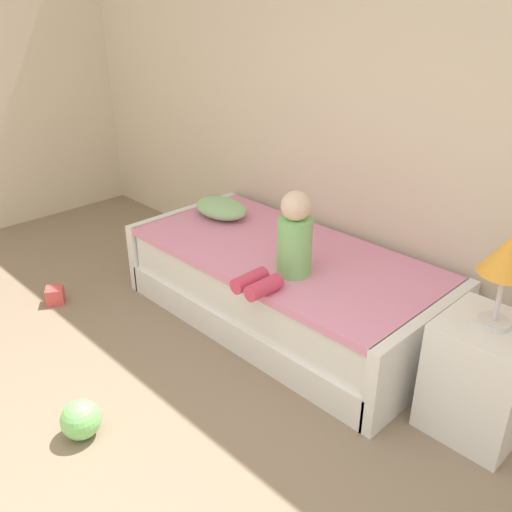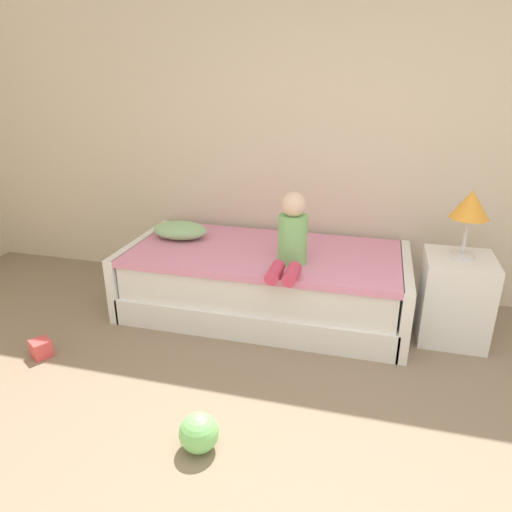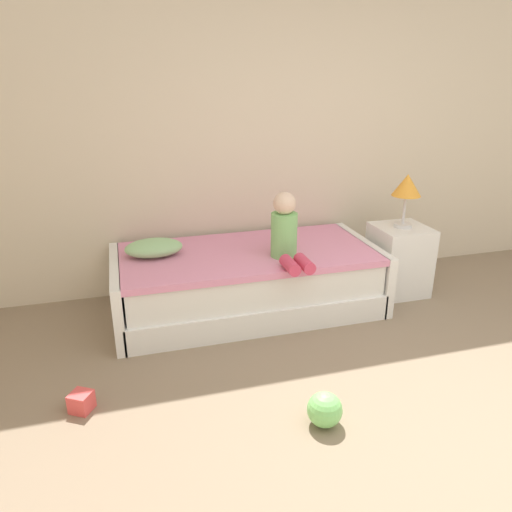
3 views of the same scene
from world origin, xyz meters
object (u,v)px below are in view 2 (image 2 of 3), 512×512
bed (264,281)px  nightstand (454,298)px  table_lamp (470,208)px  child_figure (291,237)px  toy_block (41,348)px  toy_ball (199,433)px  pillow (180,230)px

bed → nightstand: nightstand is taller
table_lamp → child_figure: size_ratio=0.88×
nightstand → toy_block: nightstand is taller
bed → toy_ball: bearing=-88.5°
bed → toy_block: bearing=-141.7°
table_lamp → pillow: bearing=175.9°
pillow → table_lamp: bearing=-4.1°
nightstand → toy_block: 2.78m
toy_ball → toy_block: (-1.29, 0.49, -0.04)m
child_figure → pillow: child_figure is taller
bed → nightstand: 1.35m
bed → table_lamp: size_ratio=4.69×
child_figure → toy_ball: 1.41m
toy_ball → toy_block: 1.39m
nightstand → child_figure: bearing=-170.8°
nightstand → pillow: size_ratio=1.36×
pillow → nightstand: bearing=-4.1°
nightstand → table_lamp: bearing=0.0°
child_figure → pillow: 1.02m
pillow → toy_ball: (0.76, -1.59, -0.47)m
table_lamp → toy_ball: 2.12m
child_figure → toy_block: 1.80m
toy_ball → pillow: bearing=115.5°
toy_block → nightstand: bearing=19.9°
bed → toy_ball: size_ratio=10.73×
pillow → toy_ball: pillow is taller
nightstand → table_lamp: table_lamp is taller
table_lamp → pillow: size_ratio=1.02×
bed → table_lamp: (1.35, -0.05, 0.69)m
table_lamp → toy_block: (-2.61, -0.94, -0.88)m
nightstand → toy_ball: (-1.31, -1.44, -0.20)m
nightstand → toy_ball: bearing=-132.4°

